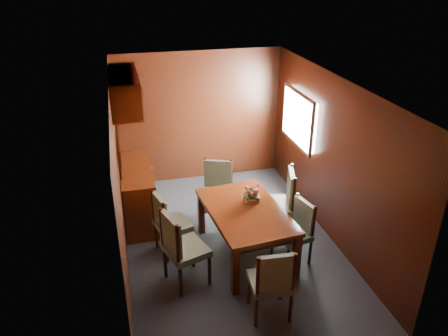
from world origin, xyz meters
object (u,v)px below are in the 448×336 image
object	(u,v)px
sideboard	(138,194)
chair_head	(272,280)
dining_table	(246,216)
chair_right_near	(297,228)
flower_centerpiece	(251,193)
chair_left_near	(180,245)

from	to	relation	value
sideboard	chair_head	distance (m)	2.88
dining_table	chair_head	world-z (taller)	chair_head
chair_right_near	flower_centerpiece	size ratio (longest dim) A/B	3.57
dining_table	chair_left_near	distance (m)	1.05
dining_table	flower_centerpiece	bearing A→B (deg)	49.40
sideboard	chair_left_near	size ratio (longest dim) A/B	1.32
chair_left_near	chair_right_near	size ratio (longest dim) A/B	1.14
dining_table	chair_left_near	size ratio (longest dim) A/B	1.56
chair_head	flower_centerpiece	distance (m)	1.49
flower_centerpiece	dining_table	bearing A→B (deg)	-124.75
sideboard	chair_left_near	xyz separation A→B (m)	(0.42, -1.71, 0.14)
chair_head	chair_right_near	bearing A→B (deg)	57.80
sideboard	chair_head	bearing A→B (deg)	-62.41
chair_left_near	chair_right_near	xyz separation A→B (m)	(1.61, 0.12, -0.07)
dining_table	sideboard	bearing A→B (deg)	130.86
sideboard	chair_right_near	size ratio (longest dim) A/B	1.51
dining_table	chair_head	distance (m)	1.25
chair_left_near	chair_head	size ratio (longest dim) A/B	1.08
chair_left_near	flower_centerpiece	distance (m)	1.29
chair_right_near	flower_centerpiece	xyz separation A→B (m)	(-0.50, 0.49, 0.34)
dining_table	chair_left_near	xyz separation A→B (m)	(-0.97, -0.40, -0.04)
sideboard	flower_centerpiece	bearing A→B (deg)	-35.89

